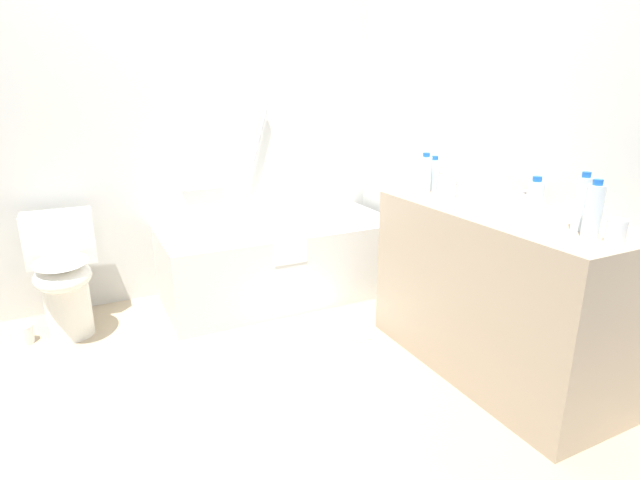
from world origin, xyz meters
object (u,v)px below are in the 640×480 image
object	(u,v)px
water_bottle_0	(434,174)
sink_faucet	(524,198)
bathtub	(280,257)
drinking_glass_0	(443,184)
soap_dish	(552,226)
drinking_glass_2	(616,231)
water_bottle_1	(582,203)
water_bottle_4	(593,211)
toilet_paper_roll	(23,334)
toilet	(64,273)
bath_mat	(315,332)
sink_basin	(496,202)
drinking_glass_1	(467,190)
drinking_glass_3	(450,188)
water_bottle_2	(425,174)
water_bottle_3	(534,201)

from	to	relation	value
water_bottle_0	sink_faucet	bearing A→B (deg)	-71.82
bathtub	drinking_glass_0	world-z (taller)	bathtub
water_bottle_0	soap_dish	size ratio (longest dim) A/B	2.14
drinking_glass_2	water_bottle_1	bearing A→B (deg)	81.38
water_bottle_1	water_bottle_4	bearing A→B (deg)	-119.88
toilet_paper_roll	toilet	bearing A→B (deg)	8.08
bathtub	drinking_glass_2	distance (m)	2.11
sink_faucet	drinking_glass_2	size ratio (longest dim) A/B	1.68
sink_faucet	drinking_glass_0	xyz separation A→B (m)	(-0.17, 0.41, 0.02)
toilet_paper_roll	bath_mat	bearing A→B (deg)	-22.23
bathtub	sink_basin	size ratio (longest dim) A/B	5.08
sink_basin	toilet_paper_roll	xyz separation A→B (m)	(-2.19, 1.33, -0.82)
drinking_glass_1	toilet_paper_roll	xyz separation A→B (m)	(-2.22, 1.10, -0.84)
drinking_glass_0	drinking_glass_3	world-z (taller)	same
bathtub	water_bottle_0	distance (m)	1.22
sink_basin	sink_faucet	world-z (taller)	sink_faucet
water_bottle_1	toilet	bearing A→B (deg)	137.65
bath_mat	toilet_paper_roll	size ratio (longest dim) A/B	4.63
drinking_glass_3	bath_mat	xyz separation A→B (m)	(-0.61, 0.38, -0.89)
water_bottle_0	bath_mat	world-z (taller)	water_bottle_0
drinking_glass_1	drinking_glass_3	world-z (taller)	drinking_glass_1
bathtub	toilet	distance (m)	1.34
water_bottle_0	toilet_paper_roll	xyz separation A→B (m)	(-2.22, 0.82, -0.88)
drinking_glass_0	soap_dish	size ratio (longest dim) A/B	1.06
drinking_glass_2	water_bottle_2	bearing A→B (deg)	92.95
drinking_glass_1	toilet_paper_roll	world-z (taller)	drinking_glass_1
drinking_glass_0	water_bottle_3	bearing A→B (deg)	-95.00
water_bottle_3	drinking_glass_2	bearing A→B (deg)	-84.06
sink_basin	water_bottle_2	size ratio (longest dim) A/B	1.43
drinking_glass_3	toilet	bearing A→B (deg)	151.17
drinking_glass_0	toilet	bearing A→B (deg)	154.10
toilet	drinking_glass_1	world-z (taller)	drinking_glass_1
bathtub	drinking_glass_2	xyz separation A→B (m)	(0.60, -1.93, 0.61)
water_bottle_2	drinking_glass_3	world-z (taller)	water_bottle_2
water_bottle_1	water_bottle_2	xyz separation A→B (m)	(-0.08, 0.91, -0.01)
water_bottle_3	drinking_glass_3	bearing A→B (deg)	88.34
water_bottle_3	bath_mat	size ratio (longest dim) A/B	0.39
water_bottle_0	bath_mat	bearing A→B (deg)	164.22
bathtub	drinking_glass_0	distance (m)	1.26
sink_basin	bath_mat	size ratio (longest dim) A/B	0.61
bathtub	water_bottle_1	size ratio (longest dim) A/B	6.59
water_bottle_1	toilet_paper_roll	bearing A→B (deg)	141.64
sink_faucet	water_bottle_3	size ratio (longest dim) A/B	0.76
water_bottle_1	drinking_glass_0	distance (m)	0.84
water_bottle_0	bath_mat	size ratio (longest dim) A/B	0.38
water_bottle_0	toilet_paper_roll	distance (m)	2.52
drinking_glass_0	drinking_glass_2	distance (m)	1.02
toilet	water_bottle_2	distance (m)	2.16
water_bottle_2	water_bottle_4	size ratio (longest dim) A/B	0.95
water_bottle_2	drinking_glass_2	world-z (taller)	water_bottle_2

